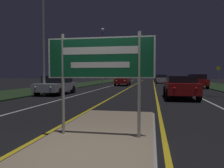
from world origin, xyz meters
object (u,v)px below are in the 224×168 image
object	(u,v)px
streetlight_left_far	(103,48)
car_approaching_1	(123,80)
highway_sign	(100,62)
car_receding_1	(197,81)
streetlight_left_near	(43,8)
car_receding_2	(162,79)
car_receding_0	(180,86)
car_receding_3	(158,78)
warning_sign	(218,74)
car_approaching_0	(57,85)

from	to	relation	value
streetlight_left_far	car_approaching_1	size ratio (longest dim) A/B	1.84
highway_sign	car_receding_1	xyz separation A→B (m)	(5.97, 20.60, -0.95)
streetlight_left_near	streetlight_left_far	size ratio (longest dim) A/B	1.05
car_receding_2	streetlight_left_far	bearing A→B (deg)	-146.28
streetlight_left_far	car_approaching_1	world-z (taller)	streetlight_left_far
highway_sign	car_approaching_1	bearing A→B (deg)	96.44
car_receding_0	car_receding_1	world-z (taller)	car_receding_1
car_receding_1	car_receding_3	size ratio (longest dim) A/B	0.97
highway_sign	car_receding_0	size ratio (longest dim) A/B	0.59
highway_sign	streetlight_left_near	size ratio (longest dim) A/B	0.27
car_receding_1	car_approaching_1	size ratio (longest dim) A/B	0.88
car_receding_1	warning_sign	bearing A→B (deg)	33.20
highway_sign	car_receding_3	bearing A→B (deg)	86.86
car_receding_0	warning_sign	xyz separation A→B (m)	(5.81, 13.15, 0.79)
streetlight_left_far	car_approaching_0	size ratio (longest dim) A/B	2.09
streetlight_left_far	car_receding_3	bearing A→B (deg)	62.70
car_receding_0	car_receding_3	distance (m)	35.97
car_receding_3	car_approaching_0	bearing A→B (deg)	-103.73
streetlight_left_far	highway_sign	bearing A→B (deg)	-77.19
streetlight_left_near	warning_sign	distance (m)	20.43
streetlight_left_near	car_receding_2	xyz separation A→B (m)	(8.89, 25.12, -5.21)
car_receding_2	car_receding_3	xyz separation A→B (m)	(-0.29, 11.06, -0.06)
highway_sign	streetlight_left_near	xyz separation A→B (m)	(-6.12, 9.02, 4.23)
streetlight_left_near	car_receding_3	bearing A→B (deg)	76.62
highway_sign	car_approaching_1	xyz separation A→B (m)	(-2.84, 25.13, -1.02)
streetlight_left_near	car_receding_1	distance (m)	17.53
car_approaching_0	car_receding_0	bearing A→B (deg)	-9.26
warning_sign	car_receding_1	bearing A→B (deg)	-146.80
car_approaching_0	warning_sign	xyz separation A→B (m)	(14.64, 11.71, 0.83)
car_receding_0	warning_sign	distance (m)	14.40
car_receding_3	streetlight_left_far	bearing A→B (deg)	-117.30
streetlight_left_near	streetlight_left_far	world-z (taller)	streetlight_left_near
streetlight_left_far	car_receding_1	xyz separation A→B (m)	(12.35, -7.44, -4.79)
car_receding_2	car_approaching_1	size ratio (longest dim) A/B	0.89
streetlight_left_far	car_receding_1	size ratio (longest dim) A/B	2.09
highway_sign	car_approaching_0	xyz separation A→B (m)	(-5.96, 10.66, -1.04)
car_receding_0	car_receding_1	xyz separation A→B (m)	(3.11, 11.37, 0.04)
car_receding_2	car_receding_3	distance (m)	11.06
highway_sign	car_approaching_1	world-z (taller)	highway_sign
car_receding_1	car_approaching_1	bearing A→B (deg)	152.77
streetlight_left_near	car_approaching_1	bearing A→B (deg)	78.48
highway_sign	car_receding_2	xyz separation A→B (m)	(2.77, 34.14, -0.98)
streetlight_left_near	warning_sign	bearing A→B (deg)	42.05
car_receding_3	warning_sign	world-z (taller)	warning_sign
streetlight_left_near	car_receding_0	world-z (taller)	streetlight_left_near
highway_sign	car_receding_1	world-z (taller)	highway_sign
car_approaching_0	car_receding_1	bearing A→B (deg)	39.78
streetlight_left_far	car_receding_0	bearing A→B (deg)	-63.83
car_receding_0	car_receding_2	xyz separation A→B (m)	(-0.10, 24.91, 0.01)
streetlight_left_far	car_approaching_1	xyz separation A→B (m)	(3.54, -2.90, -4.86)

